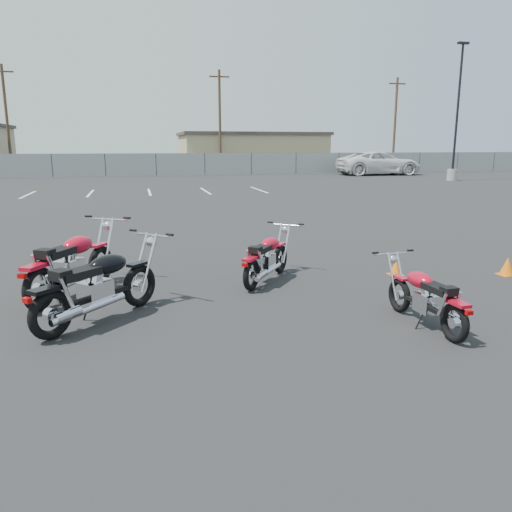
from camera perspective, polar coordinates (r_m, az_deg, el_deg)
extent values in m
plane|color=black|center=(7.77, -0.41, -5.70)|extent=(120.00, 120.00, 0.00)
torus|color=black|center=(9.39, -17.33, -0.91)|extent=(0.44, 0.65, 0.68)
cylinder|color=silver|center=(9.39, -17.33, -0.91)|extent=(0.19, 0.21, 0.18)
torus|color=black|center=(8.11, -23.55, -3.49)|extent=(0.44, 0.65, 0.68)
cylinder|color=silver|center=(8.11, -23.55, -3.49)|extent=(0.19, 0.21, 0.18)
cube|color=black|center=(8.72, -20.23, -1.82)|extent=(0.67, 1.10, 0.07)
cube|color=silver|center=(8.66, -20.48, -1.47)|extent=(0.49, 0.53, 0.34)
cylinder|color=silver|center=(8.62, -20.58, -0.16)|extent=(0.33, 0.36, 0.30)
ellipsoid|color=#B00A1F|center=(8.79, -19.68, 1.21)|extent=(0.62, 0.74, 0.29)
cube|color=black|center=(8.37, -21.78, 0.34)|extent=(0.56, 0.69, 0.11)
cube|color=black|center=(8.14, -22.99, 0.24)|extent=(0.32, 0.30, 0.14)
cube|color=#B00A1F|center=(8.01, -23.87, -1.07)|extent=(0.41, 0.51, 0.06)
cube|color=#B00A1F|center=(9.32, -17.47, 1.22)|extent=(0.31, 0.41, 0.05)
cylinder|color=silver|center=(8.08, -22.23, -1.34)|extent=(0.15, 0.21, 0.44)
cylinder|color=silver|center=(8.25, -23.72, -1.21)|extent=(0.15, 0.21, 0.44)
cylinder|color=silver|center=(8.37, -20.52, -2.91)|extent=(0.69, 1.14, 0.15)
cylinder|color=silver|center=(8.09, -22.02, -3.39)|extent=(0.31, 0.42, 0.15)
cylinder|color=silver|center=(9.37, -16.50, 1.38)|extent=(0.26, 0.42, 0.89)
cylinder|color=silver|center=(9.48, -17.55, 1.44)|extent=(0.26, 0.42, 0.89)
sphere|color=silver|center=(9.53, -16.56, 3.35)|extent=(0.25, 0.25, 0.18)
cylinder|color=silver|center=(9.53, -16.53, 4.04)|extent=(0.71, 0.41, 0.03)
cylinder|color=black|center=(9.30, -14.54, 4.25)|extent=(0.14, 0.10, 0.04)
cylinder|color=black|center=(9.72, -18.61, 4.33)|extent=(0.14, 0.10, 0.04)
cylinder|color=black|center=(8.78, -21.39, -3.28)|extent=(0.17, 0.11, 0.34)
cube|color=#990505|center=(7.81, -25.17, -2.08)|extent=(0.13, 0.11, 0.07)
torus|color=black|center=(7.87, -13.18, -3.31)|extent=(0.54, 0.55, 0.65)
cylinder|color=silver|center=(7.87, -13.18, -3.31)|extent=(0.20, 0.20, 0.17)
torus|color=black|center=(6.89, -22.39, -6.22)|extent=(0.54, 0.55, 0.65)
cylinder|color=silver|center=(6.89, -22.39, -6.22)|extent=(0.20, 0.20, 0.17)
cube|color=black|center=(7.35, -17.49, -4.36)|extent=(0.88, 0.89, 0.07)
cube|color=silver|center=(7.29, -17.85, -3.97)|extent=(0.51, 0.51, 0.33)
cylinder|color=silver|center=(7.24, -17.95, -2.48)|extent=(0.35, 0.35, 0.29)
ellipsoid|color=black|center=(7.37, -16.57, -0.92)|extent=(0.68, 0.68, 0.28)
cube|color=black|center=(7.04, -19.68, -1.92)|extent=(0.62, 0.62, 0.11)
cube|color=black|center=(6.87, -21.46, -2.04)|extent=(0.31, 0.31, 0.13)
cube|color=black|center=(6.79, -22.78, -3.52)|extent=(0.46, 0.46, 0.05)
cube|color=black|center=(7.79, -13.30, -0.88)|extent=(0.36, 0.36, 0.04)
cylinder|color=silver|center=(6.81, -20.83, -3.92)|extent=(0.18, 0.18, 0.43)
cylinder|color=silver|center=(7.01, -22.15, -3.57)|extent=(0.18, 0.18, 0.43)
cylinder|color=silver|center=(7.04, -18.51, -5.73)|extent=(0.91, 0.92, 0.14)
cylinder|color=silver|center=(6.82, -20.75, -6.27)|extent=(0.36, 0.37, 0.14)
cylinder|color=silver|center=(7.81, -12.12, -0.74)|extent=(0.34, 0.34, 0.86)
cylinder|color=silver|center=(7.95, -13.15, -0.57)|extent=(0.34, 0.34, 0.86)
sphere|color=silver|center=(7.94, -11.87, 1.58)|extent=(0.25, 0.25, 0.17)
cylinder|color=silver|center=(7.94, -11.80, 2.37)|extent=(0.56, 0.56, 0.03)
cylinder|color=black|center=(7.66, -9.84, 2.43)|extent=(0.12, 0.12, 0.04)
cylinder|color=black|center=(8.18, -13.88, 2.87)|extent=(0.12, 0.12, 0.04)
cylinder|color=black|center=(7.45, -18.80, -5.88)|extent=(0.14, 0.14, 0.33)
cube|color=#990505|center=(6.65, -24.69, -4.64)|extent=(0.12, 0.12, 0.07)
torus|color=black|center=(9.69, 2.78, -0.33)|extent=(0.42, 0.50, 0.55)
cylinder|color=silver|center=(9.69, 2.78, -0.33)|extent=(0.16, 0.17, 0.15)
torus|color=black|center=(8.49, -0.53, -2.16)|extent=(0.42, 0.50, 0.55)
cylinder|color=silver|center=(8.49, -0.53, -2.16)|extent=(0.16, 0.17, 0.15)
cube|color=black|center=(9.08, 1.23, -0.96)|extent=(0.66, 0.82, 0.06)
cube|color=silver|center=(9.02, 1.12, -0.68)|extent=(0.42, 0.43, 0.28)
cylinder|color=silver|center=(8.99, 1.13, 0.35)|extent=(0.29, 0.30, 0.24)
ellipsoid|color=#B00A1F|center=(9.15, 1.65, 1.39)|extent=(0.55, 0.60, 0.24)
cube|color=black|center=(8.76, 0.54, 0.77)|extent=(0.50, 0.55, 0.09)
cube|color=black|center=(8.54, -0.08, 0.72)|extent=(0.26, 0.26, 0.11)
cube|color=#B00A1F|center=(8.41, -0.59, -0.28)|extent=(0.37, 0.41, 0.05)
cube|color=#B00A1F|center=(9.63, 2.80, 1.35)|extent=(0.29, 0.32, 0.04)
cylinder|color=silver|center=(8.52, 0.53, -0.52)|extent=(0.14, 0.16, 0.36)
cylinder|color=silver|center=(8.60, -0.82, -0.39)|extent=(0.14, 0.16, 0.36)
cylinder|color=silver|center=(8.79, 1.41, -1.79)|extent=(0.69, 0.86, 0.12)
cylinder|color=silver|center=(8.52, 0.64, -2.11)|extent=(0.29, 0.33, 0.12)
cylinder|color=silver|center=(9.70, 3.49, 1.46)|extent=(0.26, 0.32, 0.73)
cylinder|color=silver|center=(9.76, 2.58, 1.53)|extent=(0.26, 0.32, 0.73)
sphere|color=silver|center=(9.82, 3.36, 3.02)|extent=(0.21, 0.21, 0.15)
cylinder|color=silver|center=(9.82, 3.41, 3.56)|extent=(0.53, 0.42, 0.03)
cylinder|color=black|center=(9.69, 5.16, 3.63)|extent=(0.11, 0.09, 0.03)
cylinder|color=black|center=(9.92, 1.63, 3.88)|extent=(0.11, 0.09, 0.03)
cylinder|color=black|center=(9.09, 0.25, -2.08)|extent=(0.13, 0.11, 0.28)
cube|color=#990505|center=(8.21, -1.29, -1.02)|extent=(0.11, 0.10, 0.06)
torus|color=black|center=(7.72, 16.06, -4.33)|extent=(0.12, 0.52, 0.51)
cylinder|color=silver|center=(7.72, 16.06, -4.33)|extent=(0.09, 0.14, 0.14)
torus|color=black|center=(6.78, 21.73, -7.12)|extent=(0.12, 0.52, 0.51)
cylinder|color=silver|center=(6.78, 21.73, -7.12)|extent=(0.09, 0.14, 0.14)
cube|color=black|center=(7.23, 18.72, -5.38)|extent=(0.14, 0.90, 0.05)
cube|color=silver|center=(7.18, 18.95, -5.09)|extent=(0.26, 0.34, 0.26)
cylinder|color=silver|center=(7.14, 19.04, -3.91)|extent=(0.18, 0.22, 0.23)
ellipsoid|color=#B00A1F|center=(7.26, 18.20, -2.61)|extent=(0.29, 0.51, 0.22)
cube|color=black|center=(6.95, 20.12, -3.56)|extent=(0.25, 0.48, 0.09)
cube|color=black|center=(6.78, 21.21, -3.74)|extent=(0.20, 0.16, 0.10)
cube|color=#B00A1F|center=(6.68, 22.01, -4.99)|extent=(0.17, 0.37, 0.04)
cube|color=#B00A1F|center=(7.65, 16.18, -2.40)|extent=(0.13, 0.30, 0.03)
cylinder|color=silver|center=(6.87, 21.89, -5.00)|extent=(0.05, 0.16, 0.34)
cylinder|color=silver|center=(6.74, 20.52, -5.20)|extent=(0.05, 0.16, 0.34)
cylinder|color=silver|center=(7.13, 20.78, -6.22)|extent=(0.13, 0.94, 0.11)
cylinder|color=silver|center=(6.92, 22.16, -6.74)|extent=(0.12, 0.31, 0.11)
cylinder|color=silver|center=(7.77, 16.25, -2.14)|extent=(0.06, 0.34, 0.67)
cylinder|color=silver|center=(7.69, 15.29, -2.24)|extent=(0.06, 0.34, 0.67)
sphere|color=silver|center=(7.79, 15.34, -0.37)|extent=(0.14, 0.14, 0.14)
cylinder|color=silver|center=(7.79, 15.31, 0.26)|extent=(0.60, 0.06, 0.03)
cylinder|color=black|center=(7.93, 17.21, 0.61)|extent=(0.10, 0.04, 0.03)
cylinder|color=black|center=(7.62, 13.48, 0.35)|extent=(0.10, 0.04, 0.03)
cylinder|color=black|center=(7.15, 18.24, -6.92)|extent=(0.13, 0.03, 0.26)
cube|color=#990505|center=(6.54, 23.18, -5.98)|extent=(0.09, 0.06, 0.05)
cone|color=orange|center=(9.91, 15.70, -1.19)|extent=(0.24, 0.24, 0.30)
cube|color=orange|center=(9.95, 15.65, -2.06)|extent=(0.26, 0.26, 0.01)
cone|color=orange|center=(10.67, 26.78, -1.02)|extent=(0.27, 0.27, 0.34)
cube|color=orange|center=(10.70, 26.69, -1.93)|extent=(0.29, 0.29, 0.01)
cylinder|color=gray|center=(38.25, 21.50, 8.63)|extent=(0.70, 0.70, 0.80)
cylinder|color=black|center=(38.28, 22.06, 15.38)|extent=(0.16, 0.16, 8.24)
cube|color=black|center=(38.78, 22.61, 21.55)|extent=(0.80, 0.25, 0.15)
cube|color=gray|center=(42.25, -11.35, 10.22)|extent=(80.00, 0.04, 1.80)
cylinder|color=black|center=(42.69, -22.29, 9.56)|extent=(0.06, 0.06, 1.80)
cylinder|color=black|center=(42.28, -16.85, 9.93)|extent=(0.06, 0.06, 1.80)
cylinder|color=black|center=(42.25, -11.35, 10.22)|extent=(0.06, 0.06, 1.80)
cylinder|color=black|center=(42.60, -5.88, 10.41)|extent=(0.06, 0.06, 1.80)
cylinder|color=black|center=(43.31, -0.54, 10.51)|extent=(0.06, 0.06, 1.80)
cylinder|color=black|center=(44.37, 4.58, 10.52)|extent=(0.06, 0.06, 1.80)
cylinder|color=black|center=(45.76, 9.43, 10.45)|extent=(0.06, 0.06, 1.80)
cylinder|color=black|center=(47.45, 13.97, 10.32)|extent=(0.06, 0.06, 1.80)
cylinder|color=black|center=(49.41, 18.16, 10.15)|extent=(0.06, 0.06, 1.80)
cylinder|color=black|center=(51.60, 22.01, 9.94)|extent=(0.06, 0.06, 1.80)
cylinder|color=black|center=(54.00, 25.53, 9.71)|extent=(0.06, 0.06, 1.80)
cube|color=tan|center=(52.51, -0.61, 11.73)|extent=(14.00, 9.00, 3.40)
cube|color=#423B37|center=(52.51, -0.62, 13.75)|extent=(14.40, 9.40, 0.30)
cylinder|color=#3F2B1D|center=(48.36, -26.58, 13.71)|extent=(0.24, 0.24, 9.00)
cube|color=#3F2B1D|center=(48.68, -27.05, 18.28)|extent=(1.80, 0.12, 0.12)
cylinder|color=#3F2B1D|center=(46.87, -4.15, 15.03)|extent=(0.24, 0.24, 9.00)
cube|color=#3F2B1D|center=(47.20, -4.23, 19.76)|extent=(1.80, 0.12, 0.12)
cylinder|color=#3F2B1D|center=(53.76, 15.59, 14.29)|extent=(0.24, 0.24, 9.00)
cube|color=#3F2B1D|center=(54.05, 15.84, 18.42)|extent=(1.80, 0.12, 0.12)
cube|color=silver|center=(27.82, -24.60, 6.40)|extent=(0.12, 4.00, 0.01)
cube|color=silver|center=(27.40, -18.41, 6.81)|extent=(0.12, 4.00, 0.01)
cube|color=silver|center=(27.31, -12.09, 7.16)|extent=(0.12, 4.00, 0.01)
cube|color=silver|center=(27.54, -5.79, 7.41)|extent=(0.12, 4.00, 0.01)
cube|color=silver|center=(28.10, 0.33, 7.58)|extent=(0.12, 4.00, 0.01)
imported|color=silver|center=(43.79, 13.90, 10.99)|extent=(3.36, 8.09, 3.05)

